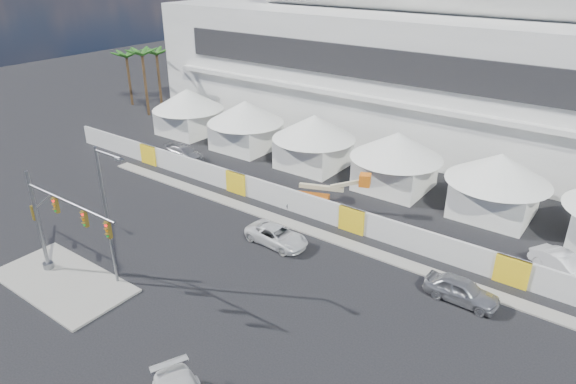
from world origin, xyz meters
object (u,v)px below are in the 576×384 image
Objects in this scene: sedan_silver at (461,290)px; lot_car_c at (184,152)px; traffic_mast at (53,225)px; pickup_curb at (277,236)px; boom_lift at (314,199)px; lot_car_a at (564,266)px; streetlight_median at (108,209)px.

lot_car_c is (-32.23, 6.91, -0.10)m from sedan_silver.
pickup_curb is at bearing 54.32° from traffic_mast.
lot_car_c is at bearing 153.31° from boom_lift.
boom_lift is at bearing 125.70° from lot_car_a.
boom_lift is (7.73, 18.53, -3.18)m from traffic_mast.
pickup_curb is 0.53× the size of streetlight_median.
sedan_silver is 0.49× the size of streetlight_median.
pickup_curb is at bearing -112.25° from lot_car_c.
sedan_silver is 0.98× the size of lot_car_a.
pickup_curb is 0.68× the size of boom_lift.
sedan_silver is 0.51× the size of traffic_mast.
boom_lift reaches higher than pickup_curb.
sedan_silver is at bearing 31.13° from traffic_mast.
pickup_curb is 12.50m from streetlight_median.
boom_lift reaches higher than lot_car_c.
streetlight_median is at bearing 155.77° from pickup_curb.
traffic_mast is 1.24× the size of boom_lift.
lot_car_a is at bearing -88.58° from lot_car_c.
boom_lift is (17.72, -1.80, 0.29)m from lot_car_c.
traffic_mast is at bearing -152.27° from lot_car_c.
streetlight_median is 1.29× the size of boom_lift.
streetlight_median reaches higher than lot_car_a.
traffic_mast reaches higher than sedan_silver.
boom_lift is (-0.96, 6.44, 0.27)m from pickup_curb.
sedan_silver is at bearing -81.47° from pickup_curb.
boom_lift is at bearing 67.37° from traffic_mast.
lot_car_a is (4.65, 6.82, -0.01)m from sedan_silver.
boom_lift reaches higher than sedan_silver.
lot_car_c is (-18.68, 8.24, -0.01)m from pickup_curb.
lot_car_a reaches higher than lot_car_c.
lot_car_a is at bearing 38.11° from streetlight_median.
boom_lift is at bearing 71.89° from sedan_silver.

